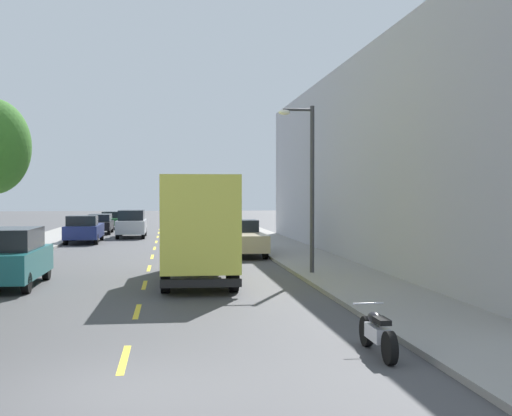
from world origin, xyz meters
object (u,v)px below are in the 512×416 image
parked_pickup_navy (84,230)px  parked_pickup_champagne (242,239)px  street_lamp (308,175)px  delivery_box_truck (197,224)px  parked_wagon_forest (112,219)px  parked_suv_teal (10,257)px  parked_wagon_red (207,218)px  parked_wagon_black (100,223)px  moving_silver_sedan (132,223)px  parked_motorcycle (377,333)px

parked_pickup_navy → parked_pickup_champagne: 13.12m
street_lamp → parked_pickup_champagne: bearing=100.1°
delivery_box_truck → parked_wagon_forest: (-6.00, 36.80, -1.22)m
street_lamp → parked_suv_teal: (-10.31, -1.48, -2.77)m
parked_suv_teal → parked_wagon_red: parked_suv_teal is taller
street_lamp → parked_wagon_black: size_ratio=1.31×
parked_wagon_red → moving_silver_sedan: 16.77m
delivery_box_truck → parked_wagon_forest: size_ratio=1.61×
parked_pickup_navy → parked_wagon_red: size_ratio=1.13×
parked_pickup_navy → moving_silver_sedan: size_ratio=1.11×
parked_wagon_red → parked_motorcycle: bearing=-89.6°
parked_pickup_navy → parked_motorcycle: parked_pickup_navy is taller
street_lamp → parked_suv_teal: 10.78m
delivery_box_truck → parked_pickup_navy: delivery_box_truck is taller
street_lamp → parked_wagon_red: size_ratio=1.31×
street_lamp → parked_wagon_red: street_lamp is taller
delivery_box_truck → moving_silver_sedan: bearing=98.5°
street_lamp → parked_pickup_navy: (-10.40, 18.18, -2.93)m
parked_motorcycle → parked_pickup_navy: bearing=107.0°
parked_wagon_red → parked_wagon_forest: (-8.61, -2.89, 0.00)m
parked_suv_teal → moving_silver_sedan: same height
parked_suv_teal → parked_motorcycle: (9.13, -10.44, -0.58)m
parked_wagon_black → moving_silver_sedan: (2.68, -4.91, 0.18)m
parked_wagon_black → parked_motorcycle: size_ratio=2.30×
parked_wagon_black → parked_wagon_forest: 7.79m
parked_wagon_black → parked_wagon_red: 13.89m
parked_wagon_red → moving_silver_sedan: bearing=-111.7°
parked_suv_teal → street_lamp: bearing=8.2°
parked_wagon_red → parked_motorcycle: 50.43m
delivery_box_truck → parked_wagon_red: bearing=86.2°
moving_silver_sedan → parked_motorcycle: (6.55, -34.84, -0.58)m
parked_wagon_black → parked_pickup_navy: 9.66m
delivery_box_truck → parked_pickup_navy: size_ratio=1.44×
parked_suv_teal → parked_wagon_forest: parked_suv_teal is taller
parked_wagon_black → street_lamp: bearing=-69.5°
street_lamp → parked_pickup_navy: street_lamp is taller
street_lamp → delivery_box_truck: 4.64m
delivery_box_truck → moving_silver_sedan: (-3.60, 24.11, -1.04)m
street_lamp → delivery_box_truck: size_ratio=0.81×
parked_pickup_champagne → parked_wagon_forest: bearing=107.6°
parked_suv_teal → parked_wagon_black: bearing=90.2°
parked_pickup_champagne → moving_silver_sedan: (-6.22, 14.41, 0.16)m
parked_pickup_navy → moving_silver_sedan: 5.45m
street_lamp → delivery_box_truck: bearing=-164.1°
delivery_box_truck → parked_pickup_champagne: (2.62, 9.70, -1.20)m
parked_motorcycle → street_lamp: bearing=84.3°
parked_wagon_red → parked_wagon_black: bearing=-129.8°
parked_wagon_forest → parked_wagon_red: bearing=18.5°
parked_suv_teal → parked_wagon_forest: size_ratio=1.01×
delivery_box_truck → moving_silver_sedan: size_ratio=1.60×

